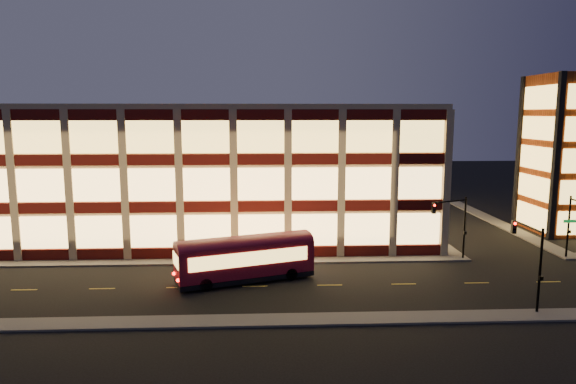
{
  "coord_description": "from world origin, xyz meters",
  "views": [
    {
      "loc": [
        4.83,
        -45.29,
        13.65
      ],
      "look_at": [
        7.29,
        8.0,
        5.44
      ],
      "focal_mm": 32.0,
      "sensor_mm": 36.0,
      "label": 1
    }
  ],
  "objects": [
    {
      "name": "traffic_signal_far",
      "position": [
        22.21,
        0.24,
        4.11
      ],
      "size": [
        3.79,
        1.87,
        6.0
      ],
      "color": "black",
      "rests_on": "ground"
    },
    {
      "name": "ground",
      "position": [
        0.0,
        0.0,
        0.0
      ],
      "size": [
        200.0,
        200.0,
        0.0
      ],
      "primitive_type": "plane",
      "color": "black",
      "rests_on": "ground"
    },
    {
      "name": "office_building",
      "position": [
        -2.91,
        16.91,
        7.25
      ],
      "size": [
        50.45,
        30.45,
        14.5
      ],
      "color": "tan",
      "rests_on": "ground"
    },
    {
      "name": "sidewalk_office_east",
      "position": [
        23.0,
        17.0,
        0.07
      ],
      "size": [
        2.0,
        30.0,
        0.15
      ],
      "primitive_type": "cube",
      "color": "#514F4C",
      "rests_on": "ground"
    },
    {
      "name": "traffic_signal_near",
      "position": [
        23.5,
        -11.03,
        4.13
      ],
      "size": [
        0.32,
        4.45,
        6.0
      ],
      "color": "black",
      "rests_on": "ground"
    },
    {
      "name": "sidewalk_tower_west",
      "position": [
        34.0,
        17.0,
        0.07
      ],
      "size": [
        2.0,
        30.0,
        0.15
      ],
      "primitive_type": "cube",
      "color": "#514F4C",
      "rests_on": "ground"
    },
    {
      "name": "stair_tower",
      "position": [
        39.95,
        11.95,
        8.99
      ],
      "size": [
        8.6,
        8.6,
        18.0
      ],
      "color": "#8C3814",
      "rests_on": "ground"
    },
    {
      "name": "sidewalk_office_south",
      "position": [
        -3.0,
        1.0,
        0.07
      ],
      "size": [
        54.0,
        2.0,
        0.15
      ],
      "primitive_type": "cube",
      "color": "#514F4C",
      "rests_on": "ground"
    },
    {
      "name": "trolley_bus",
      "position": [
        3.18,
        -4.54,
        2.1
      ],
      "size": [
        11.48,
        6.31,
        3.79
      ],
      "rotation": [
        0.0,
        0.0,
        0.33
      ],
      "color": "maroon",
      "rests_on": "ground"
    },
    {
      "name": "sidewalk_near",
      "position": [
        0.0,
        -13.0,
        0.07
      ],
      "size": [
        100.0,
        2.0,
        0.15
      ],
      "primitive_type": "cube",
      "color": "#514F4C",
      "rests_on": "ground"
    }
  ]
}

